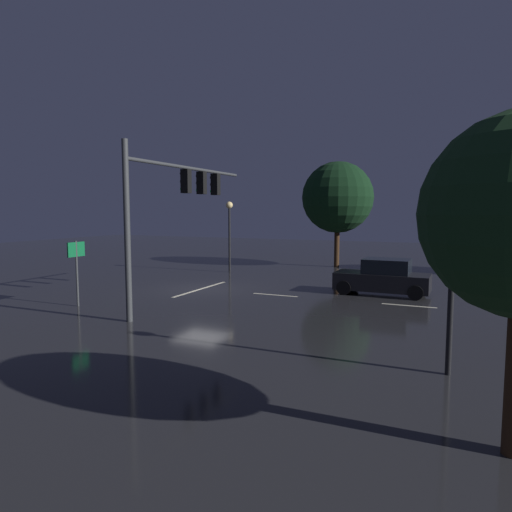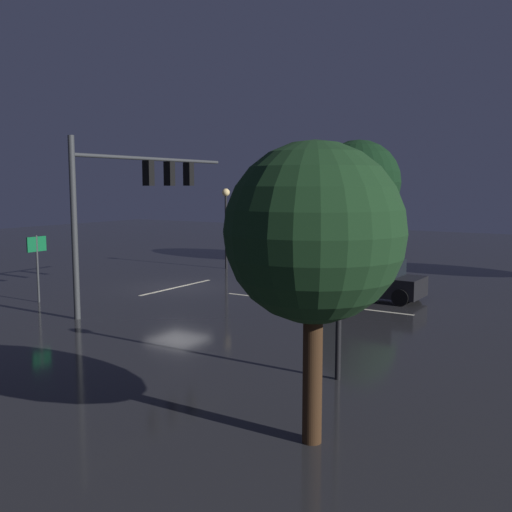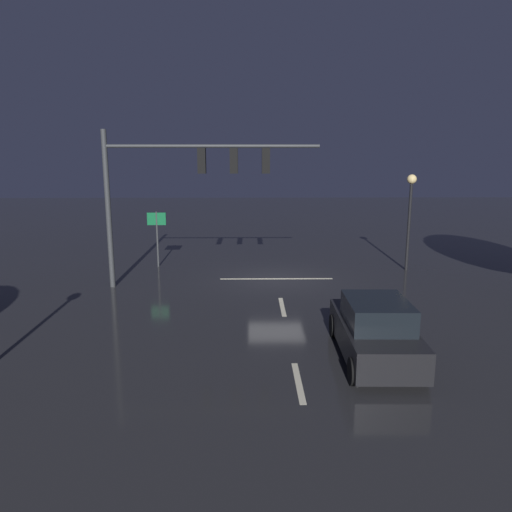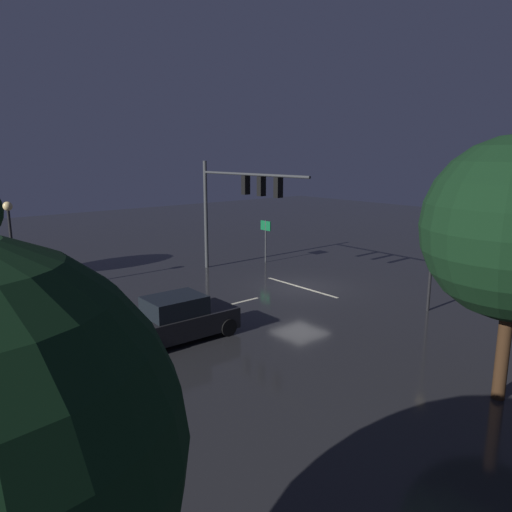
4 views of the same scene
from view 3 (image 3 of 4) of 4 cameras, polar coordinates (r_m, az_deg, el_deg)
The scene contains 8 objects.
ground_plane at distance 21.84m, azimuth 2.38°, elevation -2.69°, with size 80.00×80.00×0.00m, color #232326.
traffic_signal_assembly at distance 20.14m, azimuth -8.15°, elevation 9.24°, with size 8.64×0.47×6.41m.
lane_dash_far at distance 18.01m, azimuth 3.07°, elevation -5.89°, with size 2.20×0.16×0.01m, color beige.
lane_dash_mid at distance 12.45m, azimuth 4.95°, elevation -14.37°, with size 2.20×0.16×0.01m, color beige.
stop_bar at distance 21.88m, azimuth 2.37°, elevation -2.65°, with size 5.00×0.16×0.01m, color beige.
car_approaching at distance 13.79m, azimuth 13.62°, elevation -8.42°, with size 1.97×4.40×1.70m.
street_lamp_left_kerb at distance 24.05m, azimuth 17.47°, elevation 5.90°, with size 0.44×0.44×4.52m.
route_sign at distance 24.31m, azimuth -11.43°, elevation 3.30°, with size 0.90×0.09×2.72m.
Camera 3 is at (1.19, 21.10, 5.52)m, focal length 34.48 mm.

